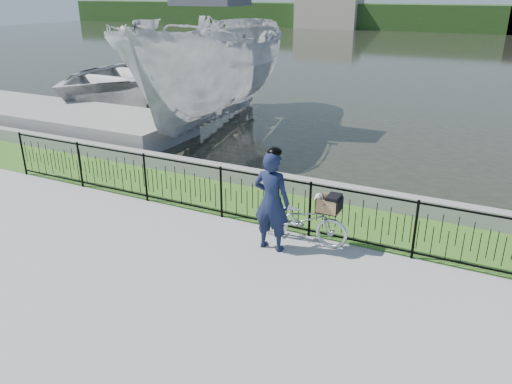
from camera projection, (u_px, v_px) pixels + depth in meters
The scene contains 12 objects.
ground at pixel (225, 261), 9.02m from camera, with size 120.00×120.00×0.00m, color gray.
grass_strip at pixel (283, 208), 11.17m from camera, with size 60.00×2.00×0.01m, color #3A6820.
water at pixel (451, 58), 36.37m from camera, with size 120.00×120.00×0.00m, color black.
quay_wall at pixel (300, 186), 11.93m from camera, with size 60.00×0.30×0.40m, color gray.
fence at pixel (264, 200), 10.13m from camera, with size 14.00×0.06×1.15m, color black, non-canonical shape.
far_treeline at pixel (481, 19), 58.19m from camera, with size 120.00×6.00×3.00m, color #234119.
far_building_left at pixel (329, 12), 63.81m from camera, with size 8.00×4.00×4.00m, color #A29582.
dock at pixel (57, 118), 17.60m from camera, with size 10.00×3.00×0.70m, color gray.
bicycle_rig at pixel (303, 219), 9.53m from camera, with size 1.80×0.63×1.09m.
cyclist at pixel (272, 200), 9.10m from camera, with size 0.70×0.47×1.99m.
boat_near at pixel (212, 69), 16.93m from camera, with size 5.19×10.49×5.68m.
boat_far at pixel (142, 75), 22.21m from camera, with size 7.46×10.28×2.09m.
Camera 1 is at (4.04, -6.81, 4.53)m, focal length 35.00 mm.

